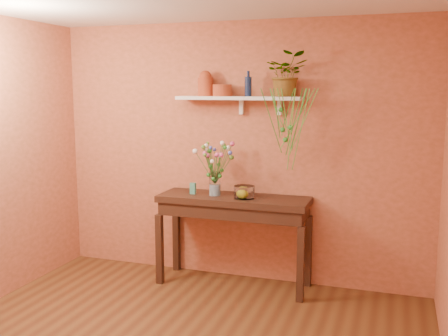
% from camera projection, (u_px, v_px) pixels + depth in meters
% --- Properties ---
extents(room, '(4.04, 4.04, 2.70)m').
position_uv_depth(room, '(152.00, 186.00, 3.56)').
color(room, '#593619').
rests_on(room, ground).
extents(sideboard, '(1.54, 0.49, 0.93)m').
position_uv_depth(sideboard, '(234.00, 209.00, 5.26)').
color(sideboard, '#311B11').
rests_on(sideboard, ground).
extents(wall_shelf, '(1.30, 0.24, 0.19)m').
position_uv_depth(wall_shelf, '(240.00, 99.00, 5.21)').
color(wall_shelf, white).
rests_on(wall_shelf, room).
extents(terracotta_jug, '(0.19, 0.19, 0.26)m').
position_uv_depth(terracotta_jug, '(206.00, 84.00, 5.32)').
color(terracotta_jug, '#A53923').
rests_on(terracotta_jug, wall_shelf).
extents(terracotta_pot, '(0.25, 0.25, 0.12)m').
position_uv_depth(terracotta_pot, '(222.00, 90.00, 5.23)').
color(terracotta_pot, '#A53923').
rests_on(terracotta_pot, wall_shelf).
extents(blue_bottle, '(0.08, 0.08, 0.25)m').
position_uv_depth(blue_bottle, '(248.00, 86.00, 5.13)').
color(blue_bottle, '#112042').
rests_on(blue_bottle, wall_shelf).
extents(spider_plant, '(0.45, 0.41, 0.43)m').
position_uv_depth(spider_plant, '(287.00, 74.00, 5.00)').
color(spider_plant, '#297723').
rests_on(spider_plant, wall_shelf).
extents(plant_fronds, '(0.56, 0.24, 0.79)m').
position_uv_depth(plant_fronds, '(288.00, 123.00, 4.92)').
color(plant_fronds, '#297723').
rests_on(plant_fronds, wall_shelf).
extents(glass_vase, '(0.12, 0.12, 0.24)m').
position_uv_depth(glass_vase, '(215.00, 185.00, 5.27)').
color(glass_vase, white).
rests_on(glass_vase, sideboard).
extents(bouquet, '(0.42, 0.38, 0.44)m').
position_uv_depth(bouquet, '(215.00, 156.00, 5.22)').
color(bouquet, '#386B28').
rests_on(bouquet, glass_vase).
extents(glass_bowl, '(0.21, 0.21, 0.12)m').
position_uv_depth(glass_bowl, '(244.00, 193.00, 5.14)').
color(glass_bowl, white).
rests_on(glass_bowl, sideboard).
extents(lemon, '(0.09, 0.09, 0.09)m').
position_uv_depth(lemon, '(243.00, 194.00, 5.14)').
color(lemon, yellow).
rests_on(lemon, glass_bowl).
extents(carton, '(0.06, 0.04, 0.12)m').
position_uv_depth(carton, '(193.00, 188.00, 5.35)').
color(carton, '#26617F').
rests_on(carton, sideboard).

